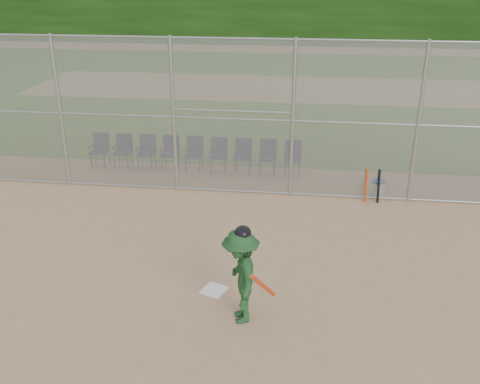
# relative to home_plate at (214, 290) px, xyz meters

# --- Properties ---
(ground) EXTENTS (100.00, 100.00, 0.00)m
(ground) POSITION_rel_home_plate_xyz_m (0.22, -0.40, -0.01)
(ground) COLOR tan
(ground) RESTS_ON ground
(grass_strip) EXTENTS (100.00, 100.00, 0.00)m
(grass_strip) POSITION_rel_home_plate_xyz_m (0.22, 17.60, -0.00)
(grass_strip) COLOR #32601D
(grass_strip) RESTS_ON ground
(dirt_patch_far) EXTENTS (24.00, 24.00, 0.00)m
(dirt_patch_far) POSITION_rel_home_plate_xyz_m (0.22, 17.60, -0.00)
(dirt_patch_far) COLOR tan
(dirt_patch_far) RESTS_ON ground
(backstop_fence) EXTENTS (16.09, 0.09, 4.00)m
(backstop_fence) POSITION_rel_home_plate_xyz_m (0.22, 4.60, 2.06)
(backstop_fence) COLOR gray
(backstop_fence) RESTS_ON ground
(home_plate) EXTENTS (0.52, 0.52, 0.02)m
(home_plate) POSITION_rel_home_plate_xyz_m (0.00, 0.00, 0.00)
(home_plate) COLOR white
(home_plate) RESTS_ON ground
(batter_at_plate) EXTENTS (1.04, 1.28, 1.76)m
(batter_at_plate) POSITION_rel_home_plate_xyz_m (0.59, -0.78, 0.84)
(batter_at_plate) COLOR #1B4522
(batter_at_plate) RESTS_ON ground
(water_cooler) EXTENTS (0.35, 0.35, 0.45)m
(water_cooler) POSITION_rel_home_plate_xyz_m (3.48, 4.82, 0.22)
(water_cooler) COLOR white
(water_cooler) RESTS_ON ground
(spare_bats) EXTENTS (0.36, 0.27, 0.84)m
(spare_bats) POSITION_rel_home_plate_xyz_m (3.29, 4.50, 0.41)
(spare_bats) COLOR #D84C14
(spare_bats) RESTS_ON ground
(chair_0) EXTENTS (0.54, 0.52, 0.96)m
(chair_0) POSITION_rel_home_plate_xyz_m (-4.47, 6.12, 0.47)
(chair_0) COLOR #0F1239
(chair_0) RESTS_ON ground
(chair_1) EXTENTS (0.54, 0.52, 0.96)m
(chair_1) POSITION_rel_home_plate_xyz_m (-3.75, 6.12, 0.47)
(chair_1) COLOR #0F1239
(chair_1) RESTS_ON ground
(chair_2) EXTENTS (0.54, 0.52, 0.96)m
(chair_2) POSITION_rel_home_plate_xyz_m (-3.04, 6.12, 0.47)
(chair_2) COLOR #0F1239
(chair_2) RESTS_ON ground
(chair_3) EXTENTS (0.54, 0.52, 0.96)m
(chair_3) POSITION_rel_home_plate_xyz_m (-2.33, 6.12, 0.47)
(chair_3) COLOR #0F1239
(chair_3) RESTS_ON ground
(chair_4) EXTENTS (0.54, 0.52, 0.96)m
(chair_4) POSITION_rel_home_plate_xyz_m (-1.62, 6.12, 0.47)
(chair_4) COLOR #0F1239
(chair_4) RESTS_ON ground
(chair_5) EXTENTS (0.54, 0.52, 0.96)m
(chair_5) POSITION_rel_home_plate_xyz_m (-0.91, 6.12, 0.47)
(chair_5) COLOR #0F1239
(chair_5) RESTS_ON ground
(chair_6) EXTENTS (0.54, 0.52, 0.96)m
(chair_6) POSITION_rel_home_plate_xyz_m (-0.19, 6.12, 0.47)
(chair_6) COLOR #0F1239
(chair_6) RESTS_ON ground
(chair_7) EXTENTS (0.54, 0.52, 0.96)m
(chair_7) POSITION_rel_home_plate_xyz_m (0.52, 6.12, 0.47)
(chair_7) COLOR #0F1239
(chair_7) RESTS_ON ground
(chair_8) EXTENTS (0.54, 0.52, 0.96)m
(chair_8) POSITION_rel_home_plate_xyz_m (1.23, 6.12, 0.47)
(chair_8) COLOR #0F1239
(chair_8) RESTS_ON ground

